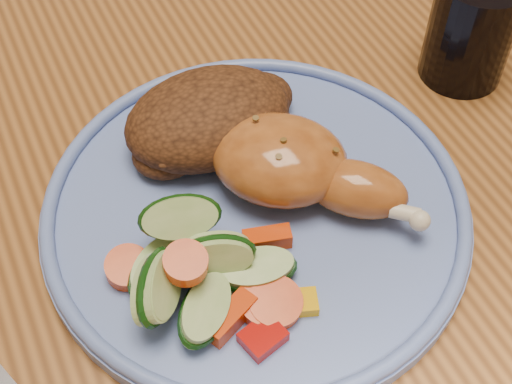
% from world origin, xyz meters
% --- Properties ---
extents(dining_table, '(0.90, 1.40, 0.75)m').
position_xyz_m(dining_table, '(0.00, 0.00, 0.67)').
color(dining_table, '#925827').
rests_on(dining_table, ground).
extents(plate, '(0.29, 0.29, 0.01)m').
position_xyz_m(plate, '(-0.06, -0.07, 0.76)').
color(plate, '#5C74BD').
rests_on(plate, dining_table).
extents(plate_rim, '(0.29, 0.29, 0.01)m').
position_xyz_m(plate_rim, '(-0.06, -0.07, 0.77)').
color(plate_rim, '#5C74BD').
rests_on(plate_rim, plate).
extents(chicken_leg, '(0.13, 0.14, 0.05)m').
position_xyz_m(chicken_leg, '(-0.02, -0.06, 0.79)').
color(chicken_leg, '#AF5E24').
rests_on(chicken_leg, plate).
extents(rice_pilaf, '(0.13, 0.09, 0.05)m').
position_xyz_m(rice_pilaf, '(-0.06, 0.00, 0.78)').
color(rice_pilaf, '#4D2813').
rests_on(rice_pilaf, plate).
extents(vegetable_pile, '(0.12, 0.12, 0.06)m').
position_xyz_m(vegetable_pile, '(-0.11, -0.11, 0.78)').
color(vegetable_pile, '#A50A05').
rests_on(vegetable_pile, plate).
extents(drinking_glass, '(0.07, 0.07, 0.09)m').
position_xyz_m(drinking_glass, '(0.16, -0.00, 0.79)').
color(drinking_glass, black).
rests_on(drinking_glass, dining_table).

